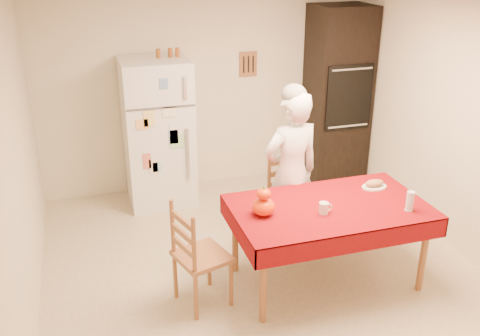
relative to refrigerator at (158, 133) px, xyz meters
name	(u,v)px	position (x,y,z in m)	size (l,w,h in m)	color
floor	(265,275)	(0.65, -1.88, -0.85)	(4.50, 4.50, 0.00)	tan
room_shell	(269,108)	(0.65, -1.88, 0.77)	(4.02, 4.52, 2.51)	beige
refrigerator	(158,133)	(0.00, 0.00, 0.00)	(0.75, 0.74, 1.70)	white
oven_cabinet	(337,95)	(2.28, 0.05, 0.25)	(0.70, 0.62, 2.20)	black
dining_table	(329,213)	(1.15, -2.10, -0.16)	(1.70, 1.00, 0.76)	brown
chair_far	(289,195)	(1.11, -1.30, -0.34)	(0.49, 0.48, 0.95)	brown
chair_left	(195,253)	(-0.05, -2.10, -0.34)	(0.50, 0.52, 0.95)	brown
seated_woman	(291,173)	(1.04, -1.47, -0.03)	(0.60, 0.39, 1.64)	white
coffee_mug	(324,208)	(1.04, -2.22, -0.04)	(0.08, 0.08, 0.10)	silver
pumpkin_lower	(264,207)	(0.55, -2.09, -0.02)	(0.19, 0.19, 0.15)	#CA5604
pumpkin_upper	(264,194)	(0.55, -2.09, 0.10)	(0.12, 0.12, 0.09)	#CF3E04
wine_glass	(410,201)	(1.76, -2.38, 0.00)	(0.07, 0.07, 0.18)	silver
bread_plate	(374,187)	(1.71, -1.89, -0.08)	(0.24, 0.24, 0.02)	white
bread_loaf	(375,183)	(1.71, -1.89, -0.04)	(0.18, 0.10, 0.06)	#B07E56
spice_jar_left	(158,53)	(0.06, 0.05, 0.90)	(0.05, 0.05, 0.10)	brown
spice_jar_mid	(170,53)	(0.20, 0.05, 0.90)	(0.05, 0.05, 0.10)	brown
spice_jar_right	(177,52)	(0.27, 0.05, 0.90)	(0.05, 0.05, 0.10)	#994A1B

